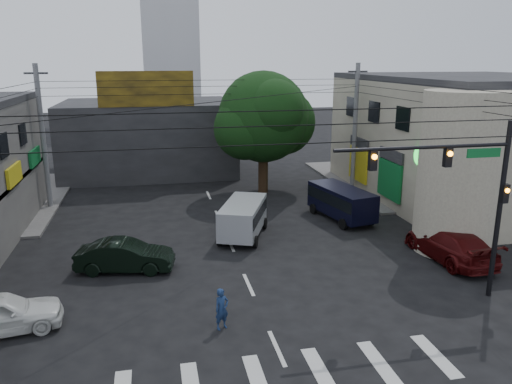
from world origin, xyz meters
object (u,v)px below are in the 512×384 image
object	(u,v)px
utility_pole_far_right	(355,129)
utility_pole_far_left	(43,138)
dark_sedan	(125,256)
traffic_gantry	(465,184)
street_tree	(263,117)
maroon_sedan	(450,244)
traffic_officer	(222,309)
navy_van	(341,204)
silver_minivan	(243,220)

from	to	relation	value
utility_pole_far_right	utility_pole_far_left	bearing A→B (deg)	180.00
dark_sedan	traffic_gantry	bearing A→B (deg)	-103.21
street_tree	traffic_gantry	distance (m)	18.42
maroon_sedan	traffic_officer	xyz separation A→B (m)	(-11.70, -4.12, -0.01)
street_tree	traffic_officer	xyz separation A→B (m)	(-5.62, -18.33, -4.70)
utility_pole_far_left	maroon_sedan	size ratio (longest dim) A/B	1.67
street_tree	maroon_sedan	bearing A→B (deg)	-66.84
navy_van	silver_minivan	bearing A→B (deg)	93.65
street_tree	utility_pole_far_right	xyz separation A→B (m)	(6.50, -1.00, -0.87)
street_tree	navy_van	world-z (taller)	street_tree
traffic_gantry	navy_van	world-z (taller)	traffic_gantry
street_tree	navy_van	size ratio (longest dim) A/B	1.68
traffic_gantry	maroon_sedan	bearing A→B (deg)	59.37
maroon_sedan	dark_sedan	bearing A→B (deg)	-10.60
traffic_gantry	maroon_sedan	distance (m)	5.99
street_tree	silver_minivan	world-z (taller)	street_tree
maroon_sedan	navy_van	xyz separation A→B (m)	(-2.84, 7.02, 0.20)
utility_pole_far_left	dark_sedan	size ratio (longest dim) A/B	2.01
dark_sedan	navy_van	world-z (taller)	navy_van
traffic_gantry	utility_pole_far_right	world-z (taller)	utility_pole_far_right
utility_pole_far_right	street_tree	bearing A→B (deg)	171.25
traffic_gantry	street_tree	bearing A→B (deg)	101.99
traffic_gantry	dark_sedan	world-z (taller)	traffic_gantry
street_tree	dark_sedan	bearing A→B (deg)	-126.79
utility_pole_far_left	maroon_sedan	world-z (taller)	utility_pole_far_left
dark_sedan	silver_minivan	size ratio (longest dim) A/B	0.94
utility_pole_far_left	maroon_sedan	bearing A→B (deg)	-32.69
silver_minivan	street_tree	bearing A→B (deg)	2.71
utility_pole_far_right	traffic_officer	world-z (taller)	utility_pole_far_right
traffic_gantry	navy_van	distance (m)	11.50
street_tree	maroon_sedan	world-z (taller)	street_tree
maroon_sedan	navy_van	bearing A→B (deg)	-71.71
utility_pole_far_right	maroon_sedan	distance (m)	13.75
maroon_sedan	traffic_officer	bearing A→B (deg)	15.68
utility_pole_far_right	dark_sedan	xyz separation A→B (m)	(-15.74, -11.36, -3.88)
street_tree	dark_sedan	world-z (taller)	street_tree
silver_minivan	utility_pole_far_right	bearing A→B (deg)	-28.42
street_tree	maroon_sedan	size ratio (longest dim) A/B	1.58
dark_sedan	maroon_sedan	size ratio (longest dim) A/B	0.83
utility_pole_far_left	navy_van	world-z (taller)	utility_pole_far_left
maroon_sedan	traffic_officer	size ratio (longest dim) A/B	3.59
traffic_gantry	silver_minivan	bearing A→B (deg)	127.65
traffic_gantry	utility_pole_far_left	size ratio (longest dim) A/B	0.78
navy_van	traffic_gantry	bearing A→B (deg)	170.95
traffic_gantry	utility_pole_far_right	size ratio (longest dim) A/B	0.78
traffic_gantry	silver_minivan	xyz separation A→B (m)	(-6.95, 9.02, -3.86)
traffic_gantry	traffic_officer	size ratio (longest dim) A/B	4.68
utility_pole_far_right	silver_minivan	xyz separation A→B (m)	(-9.63, -7.99, -3.63)
traffic_gantry	utility_pole_far_right	distance (m)	17.21
utility_pole_far_left	silver_minivan	size ratio (longest dim) A/B	1.89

